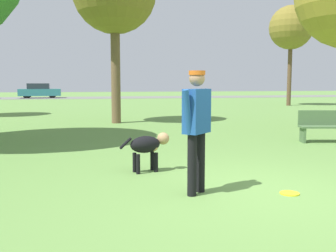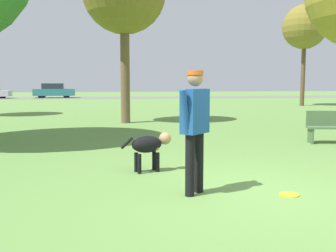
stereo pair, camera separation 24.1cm
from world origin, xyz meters
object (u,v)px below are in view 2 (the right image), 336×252
frisbee (289,195)px  dog (150,145)px  parked_car_teal (54,91)px  park_bench (334,126)px  tree_far_right (305,27)px  person (195,121)px

frisbee → dog: bearing=134.9°
parked_car_teal → park_bench: bearing=-73.4°
dog → parked_car_teal: size_ratio=0.23×
tree_far_right → frisbee: bearing=-118.0°
person → parked_car_teal: bearing=54.8°
frisbee → park_bench: bearing=52.3°
tree_far_right → park_bench: size_ratio=4.61×
park_bench → tree_far_right: bearing=76.4°
tree_far_right → park_bench: 17.62m
parked_car_teal → park_bench: size_ratio=2.83×
parked_car_teal → person: bearing=-82.5°
frisbee → tree_far_right: tree_far_right is taller
frisbee → tree_far_right: bearing=62.0°
dog → parked_car_teal: bearing=84.0°
frisbee → person: bearing=168.2°
parked_car_teal → park_bench: (11.16, -31.78, -0.27)m
dog → tree_far_right: 22.25m
frisbee → tree_far_right: 22.94m
park_bench → dog: bearing=-142.2°
tree_far_right → park_bench: bearing=-114.9°
frisbee → parked_car_teal: size_ratio=0.07×
tree_far_right → parked_car_teal: 24.97m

